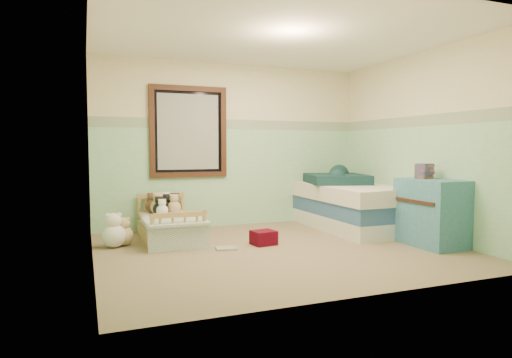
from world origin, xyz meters
name	(u,v)px	position (x,y,z in m)	size (l,w,h in m)	color
floor	(280,250)	(0.00, 0.00, -0.01)	(4.20, 3.60, 0.02)	#846B52
ceiling	(281,36)	(0.00, 0.00, 2.51)	(4.20, 3.60, 0.02)	white
wall_back	(233,145)	(0.00, 1.80, 1.25)	(4.20, 0.04, 2.50)	beige
wall_front	(373,143)	(0.00, -1.80, 1.25)	(4.20, 0.04, 2.50)	beige
wall_left	(90,144)	(-2.10, 0.00, 1.25)	(0.04, 3.60, 2.50)	beige
wall_right	(422,145)	(2.10, 0.00, 1.25)	(0.04, 3.60, 2.50)	beige
wainscot_mint	(233,177)	(0.00, 1.79, 0.75)	(4.20, 0.01, 1.50)	#86CA8D
border_strip	(233,124)	(0.00, 1.79, 1.57)	(4.20, 0.01, 0.15)	#52775B
window_frame	(189,132)	(-0.70, 1.76, 1.45)	(1.16, 0.06, 1.36)	black
window_blinds	(189,132)	(-0.70, 1.77, 1.45)	(0.92, 0.01, 1.12)	#B2B1AE
toddler_bed_frame	(169,233)	(-1.13, 1.05, 0.09)	(0.68, 1.36, 0.17)	olive
toddler_mattress	(169,222)	(-1.13, 1.05, 0.23)	(0.62, 1.30, 0.12)	white
patchwork_quilt	(175,221)	(-1.13, 0.63, 0.31)	(0.74, 0.68, 0.03)	#7699C0
plush_bed_brown	(152,206)	(-1.28, 1.55, 0.39)	(0.19, 0.19, 0.19)	brown
plush_bed_white	(166,205)	(-1.08, 1.55, 0.39)	(0.20, 0.20, 0.20)	silver
plush_bed_tan	(158,207)	(-1.23, 1.33, 0.40)	(0.21, 0.21, 0.21)	tan
plush_bed_dark	(175,207)	(-1.00, 1.33, 0.39)	(0.20, 0.20, 0.20)	black
plush_floor_cream	(114,236)	(-1.85, 0.80, 0.14)	(0.29, 0.29, 0.29)	white
plush_floor_tan	(124,236)	(-1.73, 0.87, 0.12)	(0.24, 0.24, 0.24)	tan
twin_bed_frame	(350,221)	(1.55, 0.88, 0.11)	(1.02, 2.03, 0.22)	white
twin_boxspring	(350,207)	(1.55, 0.88, 0.33)	(1.02, 2.03, 0.22)	navy
twin_mattress	(350,192)	(1.55, 0.88, 0.55)	(1.06, 2.07, 0.22)	silver
teal_blanket	(337,179)	(1.50, 1.18, 0.73)	(0.86, 0.91, 0.14)	black
dresser	(431,213)	(1.83, -0.50, 0.41)	(0.51, 0.82, 0.82)	#35657D
book_stack	(424,171)	(1.83, -0.35, 0.92)	(0.19, 0.15, 0.19)	brown
red_pillow	(264,238)	(-0.09, 0.29, 0.09)	(0.28, 0.25, 0.18)	maroon
floor_book	(226,248)	(-0.60, 0.22, 0.01)	(0.25, 0.19, 0.02)	gold
extra_plush_0	(174,207)	(-1.02, 1.28, 0.39)	(0.19, 0.19, 0.19)	tan
extra_plush_1	(162,210)	(-1.20, 1.16, 0.37)	(0.16, 0.16, 0.16)	white
extra_plush_2	(168,207)	(-1.10, 1.35, 0.39)	(0.19, 0.19, 0.19)	black
extra_plush_3	(160,209)	(-1.23, 1.23, 0.38)	(0.18, 0.18, 0.18)	black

